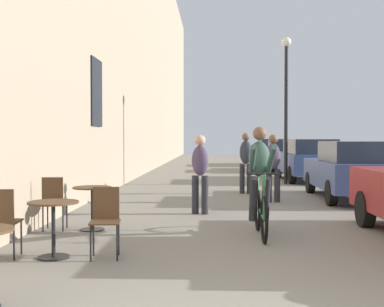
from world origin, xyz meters
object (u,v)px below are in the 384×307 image
pedestrian_mid (273,164)px  pedestrian_far (246,159)px  pedestrian_near (200,170)px  cafe_chair_mid_toward_street (105,217)px  cafe_chair_far_toward_street (54,199)px  cyclist_on_bicycle (260,183)px  parked_car_third (307,159)px  cafe_table_far (92,199)px  cafe_table_mid (53,217)px  street_lamp (286,91)px  parked_car_fifth (272,152)px  parked_car_fourth (285,155)px  parked_car_second (352,169)px  cafe_chair_mid_toward_wall (3,218)px

pedestrian_mid → pedestrian_far: bearing=105.9°
pedestrian_far → pedestrian_near: bearing=-107.0°
cafe_chair_mid_toward_street → pedestrian_near: (1.12, 3.74, 0.38)m
cafe_chair_far_toward_street → pedestrian_mid: size_ratio=0.55×
cyclist_on_bicycle → parked_car_third: size_ratio=0.41×
pedestrian_near → cafe_table_far: bearing=-133.0°
cafe_table_mid → street_lamp: bearing=67.2°
cafe_chair_far_toward_street → parked_car_fifth: (6.03, 21.12, 0.27)m
parked_car_third → pedestrian_near: bearing=-114.2°
parked_car_fourth → cafe_chair_far_toward_street: bearing=-110.8°
cafe_chair_far_toward_street → street_lamp: (5.06, 8.75, 2.59)m
pedestrian_mid → parked_car_fourth: bearing=80.6°
cyclist_on_bicycle → parked_car_third: bearing=75.5°
cafe_chair_mid_toward_street → cafe_table_mid: bearing=-173.4°
pedestrian_near → parked_car_fifth: size_ratio=0.37×
cafe_table_far → cafe_chair_far_toward_street: size_ratio=0.81×
street_lamp → cafe_chair_mid_toward_street: bearing=-109.9°
parked_car_fifth → parked_car_third: bearing=-90.0°
street_lamp → parked_car_fifth: 12.62m
parked_car_fourth → parked_car_fifth: 5.23m
parked_car_fifth → pedestrian_far: bearing=-99.3°
cafe_table_mid → parked_car_fifth: 23.63m
cafe_table_far → parked_car_second: size_ratio=0.17×
cafe_chair_far_toward_street → parked_car_third: parked_car_third is taller
parked_car_fourth → parked_car_fifth: size_ratio=0.96×
cafe_table_far → parked_car_fourth: 16.72m
pedestrian_near → pedestrian_mid: (1.70, 1.97, 0.02)m
pedestrian_mid → parked_car_fifth: pedestrian_mid is taller
cafe_chair_mid_toward_street → cafe_chair_mid_toward_wall: (-1.27, -0.15, 0.00)m
cafe_chair_mid_toward_wall → street_lamp: street_lamp is taller
cafe_chair_mid_toward_street → parked_car_fourth: size_ratio=0.22×
cafe_table_mid → cafe_table_far: 1.95m
cafe_table_far → pedestrian_far: 6.41m
pedestrian_mid → parked_car_third: pedestrian_mid is taller
cafe_chair_mid_toward_street → cyclist_on_bicycle: (2.12, 1.64, 0.29)m
street_lamp → parked_car_second: 4.95m
cafe_chair_mid_toward_wall → pedestrian_mid: bearing=55.1°
parked_car_third → cafe_table_mid: bearing=-114.4°
street_lamp → pedestrian_near: bearing=-111.6°
parked_car_second → cafe_table_far: bearing=-140.9°
pedestrian_near → pedestrian_far: 4.00m
pedestrian_far → cafe_chair_mid_toward_street: bearing=-106.8°
cafe_table_mid → pedestrian_far: bearing=69.0°
parked_car_second → pedestrian_mid: bearing=-163.2°
pedestrian_near → street_lamp: bearing=68.4°
cafe_table_far → parked_car_second: 7.06m
cafe_chair_mid_toward_wall → cafe_chair_far_toward_street: 1.95m
cafe_table_mid → pedestrian_mid: 6.76m
pedestrian_near → pedestrian_mid: pedestrian_mid is taller
cafe_table_far → pedestrian_mid: size_ratio=0.44×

